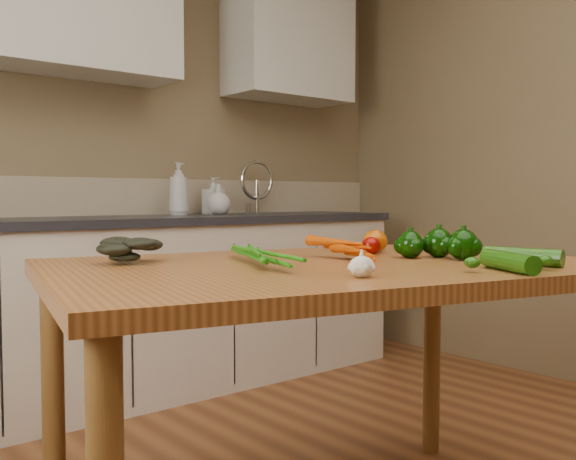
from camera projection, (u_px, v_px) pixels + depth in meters
The scene contains 18 objects.
room at pixel (473, 96), 1.57m from camera, with size 4.04×5.04×2.64m.
counter_run at pixel (158, 302), 3.30m from camera, with size 2.84×0.64×1.14m.
upper_cabinets at pixel (193, 23), 3.51m from camera, with size 2.15×0.35×0.70m.
table at pixel (331, 295), 1.79m from camera, with size 1.71×1.31×0.82m.
soap_bottle_a at pixel (179, 189), 3.46m from camera, with size 0.11×0.11×0.29m, color silver.
soap_bottle_b at pixel (213, 196), 3.66m from camera, with size 0.10×0.10×0.21m, color silver.
soap_bottle_c at pixel (219, 199), 3.60m from camera, with size 0.13×0.13×0.17m, color silver.
carrot_bunch at pixel (321, 248), 1.82m from camera, with size 0.28×0.22×0.08m, color #D94F05, non-canonical shape.
leafy_greens at pixel (137, 243), 1.80m from camera, with size 0.22×0.20×0.11m, color black, non-canonical shape.
garlic_bulb at pixel (362, 267), 1.46m from camera, with size 0.06×0.06×0.05m, color white.
pepper_a at pixel (410, 245), 1.93m from camera, with size 0.08×0.08×0.08m, color black.
pepper_b at pixel (439, 243), 1.95m from camera, with size 0.09×0.09×0.09m, color black.
pepper_c at pixel (463, 245), 1.86m from camera, with size 0.09×0.09×0.09m, color black.
tomato_a at pixel (371, 246), 2.04m from camera, with size 0.06×0.06×0.06m, color #840702.
tomato_b at pixel (375, 241), 2.12m from camera, with size 0.08×0.08×0.07m, color #C34F04.
tomato_c at pixel (412, 242), 2.14m from camera, with size 0.08×0.08×0.07m, color #C34F04.
zucchini_a at pixel (522, 257), 1.72m from camera, with size 0.05×0.05×0.21m, color #164B08.
zucchini_b at pixel (509, 262), 1.58m from camera, with size 0.05×0.05×0.20m, color #164B08.
Camera 1 is at (-1.36, -0.76, 1.00)m, focal length 40.00 mm.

